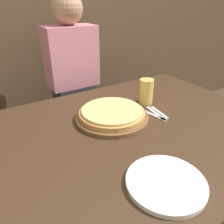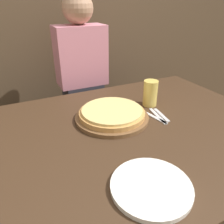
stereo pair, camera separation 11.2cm
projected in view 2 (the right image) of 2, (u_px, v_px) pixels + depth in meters
name	position (u px, v px, depth m)	size (l,w,h in m)	color
dining_table	(123.00, 184.00, 1.21)	(1.55, 1.09, 0.71)	#3D2819
pizza_on_board	(112.00, 114.00, 1.13)	(0.38, 0.38, 0.06)	brown
beer_glass	(150.00, 92.00, 1.25)	(0.08, 0.08, 0.15)	#E5C65B
dinner_plate	(151.00, 186.00, 0.72)	(0.27, 0.27, 0.02)	white
fork	(154.00, 117.00, 1.15)	(0.05, 0.18, 0.00)	silver
dinner_knife	(158.00, 116.00, 1.16)	(0.05, 0.18, 0.00)	silver
spoon	(161.00, 115.00, 1.17)	(0.04, 0.15, 0.00)	silver
diner_person	(83.00, 87.00, 1.69)	(0.35, 0.21, 1.32)	#33333D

